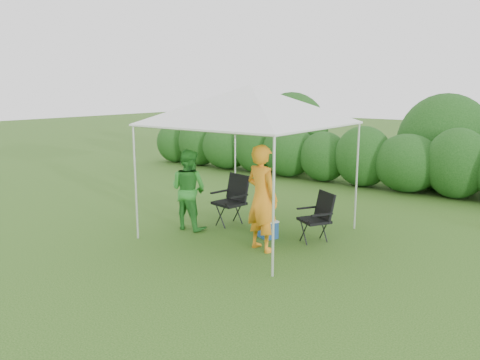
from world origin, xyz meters
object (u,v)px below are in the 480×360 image
Objects in this scene: canopy at (250,105)px; chair_left at (233,196)px; chair_right at (318,214)px; woman at (189,189)px; cooler at (267,228)px; man at (262,198)px.

canopy reaches higher than chair_left.
chair_right is at bearing 11.75° from chair_left.
chair_right is at bearing -166.99° from woman.
man is at bearing -39.04° from cooler.
cooler is at bearing -6.15° from chair_left.
woman is at bearing -130.35° from chair_right.
cooler is at bearing 1.29° from canopy.
chair_right is 1.21m from man.
chair_left is 2.10× the size of cooler.
chair_left is at bearing -171.56° from cooler.
woman is 1.74m from cooler.
canopy is 2.36m from chair_right.
canopy is at bearing -132.94° from chair_right.
cooler is (1.55, 0.47, -0.63)m from woman.
chair_right is 0.50× the size of man.
chair_right is at bearing -107.98° from man.
canopy is 1.80m from man.
man is at bearing 169.24° from woman.
chair_left is 1.17m from cooler.
man reaches higher than chair_right.
chair_right is 1.01m from cooler.
man is 1.15× the size of woman.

